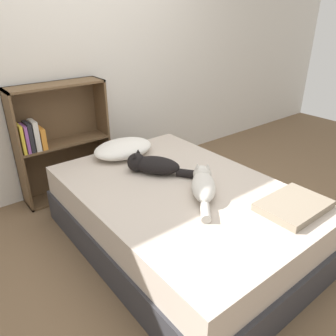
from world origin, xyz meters
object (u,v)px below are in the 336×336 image
object	(u,v)px
cat_light	(203,185)
bookshelf	(58,140)
bed	(180,216)
pillow	(123,148)
cat_dark	(152,165)

from	to	relation	value
cat_light	bookshelf	distance (m)	1.53
bed	cat_light	distance (m)	0.35
pillow	cat_dark	distance (m)	0.43
pillow	bookshelf	xyz separation A→B (m)	(-0.37, 0.56, -0.01)
bed	bookshelf	bearing A→B (deg)	106.54
pillow	cat_light	world-z (taller)	cat_light
pillow	bookshelf	world-z (taller)	bookshelf
bed	pillow	bearing A→B (deg)	91.63
bed	cat_light	size ratio (longest dim) A/B	3.94
bed	pillow	world-z (taller)	pillow
cat_dark	bookshelf	bearing A→B (deg)	-15.26
cat_light	cat_dark	distance (m)	0.48
cat_light	cat_dark	xyz separation A→B (m)	(-0.10, 0.47, 0.01)
pillow	cat_dark	bearing A→B (deg)	-89.88
pillow	cat_light	xyz separation A→B (m)	(0.10, -0.90, -0.01)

